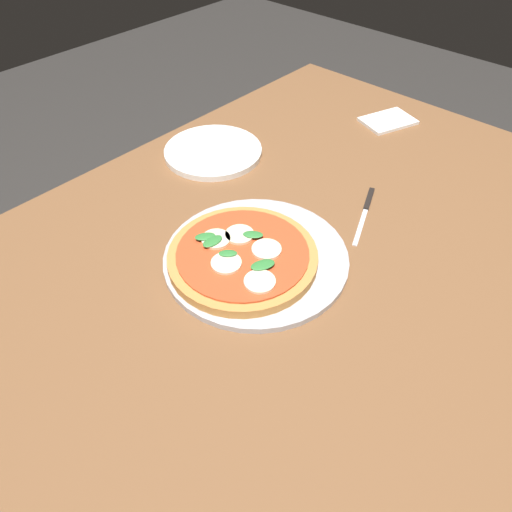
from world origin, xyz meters
name	(u,v)px	position (x,y,z in m)	size (l,w,h in m)	color
ground_plane	(285,433)	(0.00, 0.00, 0.00)	(6.00, 6.00, 0.00)	#2D2B28
dining_table	(298,283)	(0.00, 0.00, 0.63)	(1.39, 1.03, 0.72)	brown
serving_tray	(256,258)	(0.07, -0.04, 0.73)	(0.33, 0.33, 0.01)	#B2B2B7
pizza	(243,256)	(0.10, -0.05, 0.75)	(0.27, 0.27, 0.03)	#C6843F
plate_white	(213,151)	(-0.12, -0.36, 0.73)	(0.23, 0.23, 0.01)	white
napkin	(388,121)	(-0.53, -0.14, 0.73)	(0.13, 0.09, 0.01)	white
knife	(366,208)	(-0.19, 0.02, 0.72)	(0.18, 0.08, 0.01)	black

